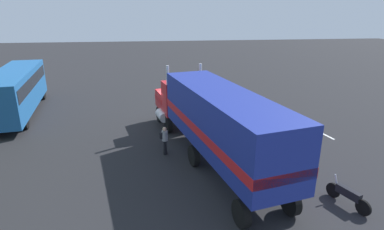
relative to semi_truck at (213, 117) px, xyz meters
name	(u,v)px	position (x,y,z in m)	size (l,w,h in m)	color
ground_plane	(176,123)	(6.21, 1.49, -2.52)	(120.00, 120.00, 0.00)	#232326
lane_stripe_near	(240,147)	(1.48, -2.01, -2.52)	(4.40, 0.16, 0.01)	silver
lane_stripe_mid	(267,134)	(3.29, -4.30, -2.52)	(4.40, 0.16, 0.01)	silver
lane_stripe_far	(311,128)	(4.05, -7.74, -2.52)	(4.40, 0.16, 0.01)	silver
semi_truck	(213,117)	(0.00, 0.00, 0.00)	(14.36, 5.62, 4.50)	red
person_bystander	(164,139)	(1.19, 2.50, -1.63)	(0.34, 0.46, 1.63)	black
parked_bus	(16,88)	(9.82, 13.45, -0.46)	(11.26, 4.17, 3.40)	#1E5999
motorcycle	(348,195)	(-4.75, -4.86, -2.04)	(2.02, 0.82, 1.12)	black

